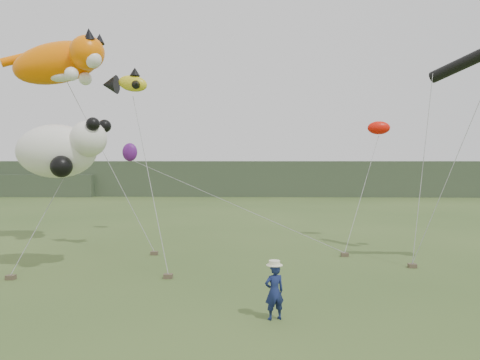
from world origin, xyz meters
The scene contains 8 objects.
ground centered at (0.00, 0.00, 0.00)m, with size 120.00×120.00×0.00m, color #385123.
headland centered at (-3.11, 44.69, 1.92)m, with size 90.00×13.00×4.00m.
festival_attendant centered at (1.31, -1.11, 0.73)m, with size 0.54×0.35×1.47m, color #152050.
sandbag_anchors centered at (-0.42, 4.93, 0.08)m, with size 14.94×4.60×0.16m.
cat_kite centered at (-8.19, 8.58, 8.79)m, with size 5.59×2.98×2.75m.
fish_kite centered at (-4.92, 7.12, 7.51)m, with size 2.17×1.44×1.14m.
panda_kite centered at (-6.43, 3.98, 4.56)m, with size 3.53×2.28×2.19m.
misc_kites centered at (0.30, 12.10, 5.21)m, with size 14.46×3.12×2.04m.
Camera 1 is at (0.84, -13.21, 4.19)m, focal length 35.00 mm.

